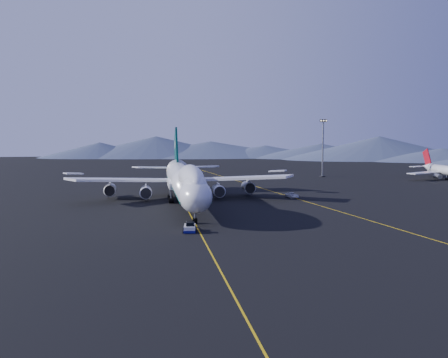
{
  "coord_description": "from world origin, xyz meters",
  "views": [
    {
      "loc": [
        -9.39,
        -123.03,
        18.11
      ],
      "look_at": [
        10.21,
        1.59,
        6.0
      ],
      "focal_mm": 40.0,
      "sensor_mm": 36.0,
      "label": 1
    }
  ],
  "objects": [
    {
      "name": "boeing_747",
      "position": [
        0.0,
        0.03,
        5.81
      ],
      "size": [
        59.62,
        72.43,
        19.37
      ],
      "color": "silver",
      "rests_on": "ground"
    },
    {
      "name": "taxiway_line_main",
      "position": [
        0.0,
        0.0,
        0.01
      ],
      "size": [
        0.25,
        220.0,
        0.01
      ],
      "primitive_type": "cube",
      "color": "gold",
      "rests_on": "ground"
    },
    {
      "name": "pushback_tug",
      "position": [
        -1.72,
        -34.32,
        0.58
      ],
      "size": [
        2.81,
        4.43,
        1.84
      ],
      "rotation": [
        0.0,
        0.0,
        -0.11
      ],
      "color": "silver",
      "rests_on": "ground"
    },
    {
      "name": "ground",
      "position": [
        0.0,
        0.0,
        0.0
      ],
      "size": [
        500.0,
        500.0,
        0.0
      ],
      "primitive_type": "plane",
      "color": "black",
      "rests_on": "ground"
    },
    {
      "name": "taxiway_line_side",
      "position": [
        30.0,
        10.0,
        0.01
      ],
      "size": [
        28.08,
        198.09,
        0.01
      ],
      "primitive_type": "cube",
      "rotation": [
        0.0,
        0.0,
        0.14
      ],
      "color": "gold",
      "rests_on": "ground"
    },
    {
      "name": "service_van",
      "position": [
        30.0,
        7.66,
        0.7
      ],
      "size": [
        3.23,
        5.37,
        1.4
      ],
      "primitive_type": "imported",
      "rotation": [
        0.0,
        0.0,
        0.19
      ],
      "color": "white",
      "rests_on": "ground"
    },
    {
      "name": "floodlight_mast",
      "position": [
        60.22,
        66.64,
        11.55
      ],
      "size": [
        2.82,
        2.11,
        22.8
      ],
      "rotation": [
        0.0,
        0.0,
        0.11
      ],
      "color": "black",
      "rests_on": "ground"
    }
  ]
}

